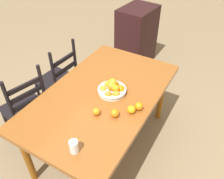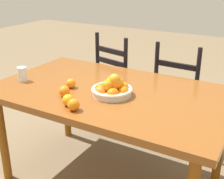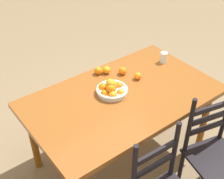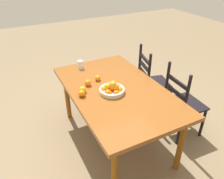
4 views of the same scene
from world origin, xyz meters
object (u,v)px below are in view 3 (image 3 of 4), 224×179
orange_loose_1 (138,76)px  drinking_glass (164,57)px  orange_loose_3 (123,71)px  orange_loose_0 (98,71)px  orange_loose_2 (107,70)px  chair_near_window (212,154)px  fruit_bowl (112,89)px  dining_table (123,102)px

orange_loose_1 → drinking_glass: size_ratio=0.62×
orange_loose_3 → drinking_glass: (-0.46, 0.08, 0.02)m
orange_loose_1 → drinking_glass: 0.41m
orange_loose_0 → orange_loose_2: bearing=151.1°
orange_loose_1 → drinking_glass: bearing=-170.4°
orange_loose_2 → orange_loose_1: bearing=124.1°
orange_loose_0 → chair_near_window: bearing=105.0°
orange_loose_0 → drinking_glass: (-0.64, 0.22, 0.02)m
fruit_bowl → drinking_glass: fruit_bowl is taller
chair_near_window → orange_loose_1: 0.93m
orange_loose_2 → orange_loose_3: bearing=137.2°
dining_table → orange_loose_2: 0.39m
orange_loose_2 → orange_loose_3: same height
chair_near_window → orange_loose_1: size_ratio=14.92×
fruit_bowl → chair_near_window: bearing=115.1°
fruit_bowl → orange_loose_1: fruit_bowl is taller
orange_loose_1 → orange_loose_3: orange_loose_3 is taller
orange_loose_3 → drinking_glass: drinking_glass is taller
orange_loose_2 → orange_loose_0: bearing=-28.9°
orange_loose_1 → dining_table: bearing=22.1°
orange_loose_0 → orange_loose_3: 0.23m
chair_near_window → orange_loose_3: (0.13, -1.01, 0.33)m
chair_near_window → drinking_glass: size_ratio=9.27×
fruit_bowl → orange_loose_1: bearing=-175.2°
orange_loose_0 → drinking_glass: drinking_glass is taller
fruit_bowl → orange_loose_2: size_ratio=3.77×
fruit_bowl → orange_loose_3: fruit_bowl is taller
chair_near_window → drinking_glass: bearing=84.2°
chair_near_window → fruit_bowl: bearing=128.9°
fruit_bowl → orange_loose_0: (-0.08, -0.32, -0.01)m
orange_loose_3 → chair_near_window: bearing=97.2°
orange_loose_1 → chair_near_window: bearing=94.6°
dining_table → orange_loose_3: bearing=-128.7°
dining_table → orange_loose_0: bearing=-93.4°
fruit_bowl → orange_loose_1: size_ratio=4.13×
chair_near_window → orange_loose_2: chair_near_window is taller
fruit_bowl → orange_loose_2: bearing=-118.9°
drinking_glass → orange_loose_3: bearing=-9.9°
dining_table → chair_near_window: (-0.33, 0.76, -0.22)m
dining_table → drinking_glass: bearing=-165.3°
chair_near_window → fruit_bowl: 0.99m
orange_loose_3 → drinking_glass: bearing=170.1°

